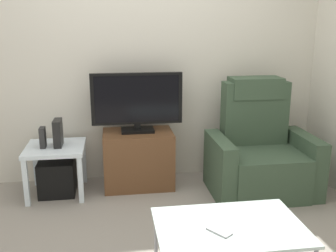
{
  "coord_description": "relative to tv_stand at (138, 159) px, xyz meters",
  "views": [
    {
      "loc": [
        -0.29,
        -2.82,
        1.6
      ],
      "look_at": [
        0.2,
        0.5,
        0.7
      ],
      "focal_mm": 41.52,
      "sensor_mm": 36.0,
      "label": 1
    }
  ],
  "objects": [
    {
      "name": "ground_plane",
      "position": [
        0.05,
        -0.84,
        -0.28
      ],
      "size": [
        6.4,
        6.4,
        0.0
      ],
      "primitive_type": "plane",
      "color": "gray"
    },
    {
      "name": "side_table",
      "position": [
        -0.78,
        -0.08,
        0.12
      ],
      "size": [
        0.54,
        0.54,
        0.48
      ],
      "color": "silver",
      "rests_on": "ground"
    },
    {
      "name": "wall_back",
      "position": [
        0.05,
        0.29,
        1.02
      ],
      "size": [
        6.4,
        0.06,
        2.6
      ],
      "primitive_type": "cube",
      "color": "beige",
      "rests_on": "ground"
    },
    {
      "name": "subwoofer_box",
      "position": [
        -0.78,
        -0.08,
        -0.11
      ],
      "size": [
        0.33,
        0.33,
        0.33
      ],
      "primitive_type": "cube",
      "color": "black",
      "rests_on": "ground"
    },
    {
      "name": "recliner_armchair",
      "position": [
        1.16,
        -0.27,
        0.09
      ],
      "size": [
        0.98,
        0.78,
        1.08
      ],
      "rotation": [
        0.0,
        0.0,
        0.17
      ],
      "color": "#384C38",
      "rests_on": "ground"
    },
    {
      "name": "coffee_table",
      "position": [
        0.44,
        -1.62,
        0.1
      ],
      "size": [
        0.9,
        0.6,
        0.41
      ],
      "color": "#B2C6C1",
      "rests_on": "ground"
    },
    {
      "name": "game_console",
      "position": [
        -0.75,
        -0.07,
        0.32
      ],
      "size": [
        0.07,
        0.2,
        0.25
      ],
      "primitive_type": "cube",
      "color": "black",
      "rests_on": "side_table"
    },
    {
      "name": "tv_stand",
      "position": [
        0.0,
        0.0,
        0.0
      ],
      "size": [
        0.68,
        0.45,
        0.56
      ],
      "color": "brown",
      "rests_on": "ground"
    },
    {
      "name": "book_upright",
      "position": [
        -0.88,
        -0.1,
        0.29
      ],
      "size": [
        0.05,
        0.1,
        0.19
      ],
      "primitive_type": "cube",
      "color": "#262626",
      "rests_on": "side_table"
    },
    {
      "name": "cell_phone",
      "position": [
        0.36,
        -1.69,
        0.13
      ],
      "size": [
        0.14,
        0.16,
        0.01
      ],
      "primitive_type": "cube",
      "rotation": [
        0.0,
        0.0,
        0.62
      ],
      "color": "#B7B7BC",
      "rests_on": "coffee_table"
    },
    {
      "name": "television",
      "position": [
        -0.0,
        0.02,
        0.58
      ],
      "size": [
        0.88,
        0.2,
        0.58
      ],
      "color": "black",
      "rests_on": "tv_stand"
    }
  ]
}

